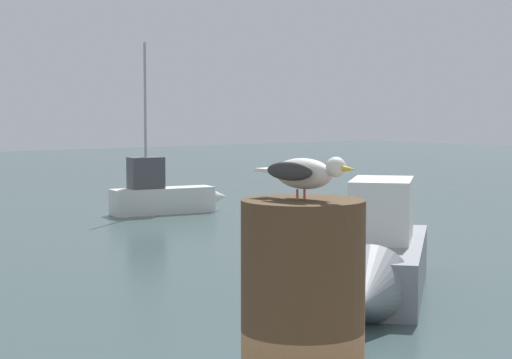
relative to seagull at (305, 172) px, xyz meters
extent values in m
cylinder|color=#C66760|center=(-0.02, 0.01, -0.07)|extent=(0.01, 0.01, 0.04)
cylinder|color=#C66760|center=(0.02, 0.02, -0.07)|extent=(0.01, 0.01, 0.04)
ellipsoid|color=silver|center=(0.00, 0.01, 0.00)|extent=(0.13, 0.24, 0.10)
sphere|color=silver|center=(0.02, -0.12, 0.02)|extent=(0.06, 0.06, 0.06)
cone|color=gold|center=(0.03, -0.18, 0.02)|extent=(0.03, 0.05, 0.02)
cube|color=silver|center=(-0.02, 0.15, 0.00)|extent=(0.09, 0.08, 0.01)
ellipsoid|color=#2D2D2D|center=(-0.06, 0.01, 0.01)|extent=(0.06, 0.19, 0.06)
ellipsoid|color=#2D2D2D|center=(0.05, 0.03, 0.01)|extent=(0.06, 0.19, 0.06)
cube|color=silver|center=(12.62, 21.15, -2.63)|extent=(3.23, 1.33, 0.78)
cone|color=silver|center=(14.36, 20.84, -2.59)|extent=(0.82, 0.82, 0.71)
cube|color=#47474C|center=(12.10, 21.25, -1.77)|extent=(1.10, 0.79, 0.94)
cylinder|color=#A5A5A8|center=(12.10, 21.25, 0.39)|extent=(0.08, 0.08, 3.39)
cube|color=gray|center=(9.43, 8.90, -2.57)|extent=(4.55, 4.16, 0.89)
cone|color=gray|center=(7.35, 7.14, -2.53)|extent=(1.85, 1.85, 1.32)
cube|color=white|center=(9.55, 8.99, -1.59)|extent=(1.95, 1.87, 1.07)
camera|label=1|loc=(-1.93, -2.23, 0.21)|focal=64.24mm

